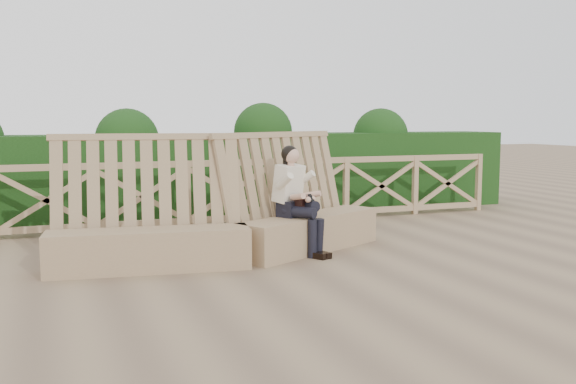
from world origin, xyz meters
name	(u,v)px	position (x,y,z in m)	size (l,w,h in m)	color
ground	(312,272)	(0.00, 0.00, 0.00)	(60.00, 60.00, 0.00)	brown
bench	(232,227)	(-0.67, 1.02, 0.41)	(4.56, 1.76, 1.62)	#8F7152
woman	(296,195)	(0.20, 1.03, 0.78)	(0.62, 0.87, 1.43)	black
guardrail	(230,193)	(0.00, 3.50, 0.55)	(10.10, 0.09, 1.10)	#988258
hedge	(212,175)	(0.00, 4.70, 0.75)	(12.00, 1.20, 1.50)	black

